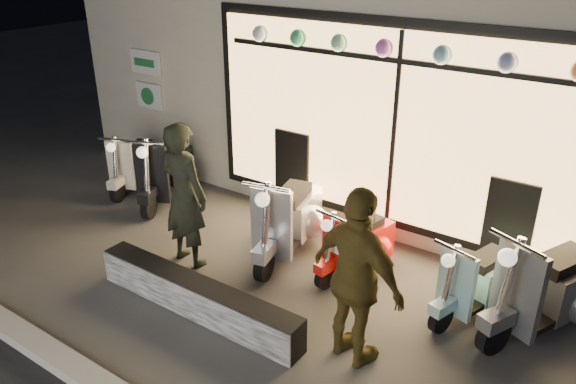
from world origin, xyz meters
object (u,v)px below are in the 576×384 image
at_px(graffiti_barrier, 197,297).
at_px(man, 184,195).
at_px(scooter_red, 361,241).
at_px(scooter_silver, 291,216).
at_px(woman, 357,279).

distance_m(graffiti_barrier, man, 1.30).
bearing_deg(graffiti_barrier, scooter_red, 61.11).
xyz_separation_m(scooter_silver, woman, (1.69, -1.40, 0.44)).
bearing_deg(scooter_silver, woman, -52.00).
xyz_separation_m(scooter_red, woman, (0.71, -1.49, 0.54)).
height_order(scooter_silver, scooter_red, scooter_silver).
height_order(scooter_red, woman, woman).
bearing_deg(scooter_red, graffiti_barrier, -108.47).
bearing_deg(man, scooter_red, -145.16).
distance_m(graffiti_barrier, scooter_silver, 1.75).
distance_m(scooter_silver, scooter_red, 0.99).
xyz_separation_m(scooter_red, man, (-1.82, -1.10, 0.55)).
height_order(man, woman, man).
distance_m(man, woman, 2.56).
bearing_deg(graffiti_barrier, scooter_silver, 89.11).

